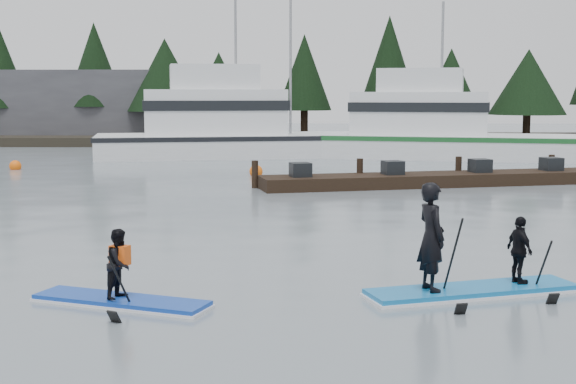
{
  "coord_description": "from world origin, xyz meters",
  "views": [
    {
      "loc": [
        0.41,
        -12.78,
        3.42
      ],
      "look_at": [
        0.0,
        6.0,
        1.1
      ],
      "focal_mm": 50.0,
      "sensor_mm": 36.0,
      "label": 1
    }
  ],
  "objects_px": {
    "fishing_boat_large": "(242,143)",
    "fishing_boat_medium": "(446,145)",
    "paddleboard_duo": "(464,259)",
    "floating_dock": "(443,179)",
    "paddleboard_solo": "(121,280)"
  },
  "relations": [
    {
      "from": "fishing_boat_large",
      "to": "fishing_boat_medium",
      "type": "xyz_separation_m",
      "value": [
        10.97,
        -0.71,
        -0.05
      ]
    },
    {
      "from": "fishing_boat_medium",
      "to": "paddleboard_duo",
      "type": "height_order",
      "value": "fishing_boat_medium"
    },
    {
      "from": "floating_dock",
      "to": "paddleboard_duo",
      "type": "bearing_deg",
      "value": -113.18
    },
    {
      "from": "fishing_boat_large",
      "to": "fishing_boat_medium",
      "type": "bearing_deg",
      "value": -14.92
    },
    {
      "from": "paddleboard_duo",
      "to": "floating_dock",
      "type": "bearing_deg",
      "value": 63.27
    },
    {
      "from": "fishing_boat_medium",
      "to": "paddleboard_solo",
      "type": "distance_m",
      "value": 31.99
    },
    {
      "from": "paddleboard_solo",
      "to": "fishing_boat_large",
      "type": "bearing_deg",
      "value": 110.31
    },
    {
      "from": "fishing_boat_large",
      "to": "paddleboard_duo",
      "type": "xyz_separation_m",
      "value": [
        6.15,
        -30.2,
        -0.08
      ]
    },
    {
      "from": "fishing_boat_medium",
      "to": "floating_dock",
      "type": "distance_m",
      "value": 13.23
    },
    {
      "from": "paddleboard_solo",
      "to": "paddleboard_duo",
      "type": "relative_size",
      "value": 0.8
    },
    {
      "from": "paddleboard_duo",
      "to": "fishing_boat_medium",
      "type": "bearing_deg",
      "value": 62.44
    },
    {
      "from": "paddleboard_solo",
      "to": "paddleboard_duo",
      "type": "bearing_deg",
      "value": 26.74
    },
    {
      "from": "floating_dock",
      "to": "paddleboard_duo",
      "type": "distance_m",
      "value": 16.66
    },
    {
      "from": "fishing_boat_medium",
      "to": "paddleboard_solo",
      "type": "xyz_separation_m",
      "value": [
        -10.52,
        -30.21,
        -0.26
      ]
    },
    {
      "from": "fishing_boat_large",
      "to": "fishing_boat_medium",
      "type": "height_order",
      "value": "fishing_boat_large"
    }
  ]
}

